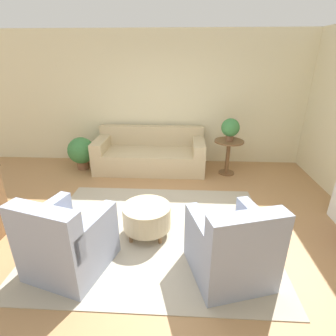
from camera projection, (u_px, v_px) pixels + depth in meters
name	position (u px, v px, depth m)	size (l,w,h in m)	color
ground_plane	(155.00, 232.00, 3.67)	(16.00, 16.00, 0.00)	#AD7F51
wall_back	(167.00, 100.00, 5.74)	(9.58, 0.12, 2.80)	beige
rug	(155.00, 232.00, 3.66)	(3.13, 2.55, 0.01)	#B2A893
couch	(150.00, 155.00, 5.67)	(2.29, 0.97, 0.87)	#C6B289
armchair_left	(66.00, 243.00, 2.89)	(0.98, 1.00, 0.95)	#8E99B2
armchair_right	(232.00, 249.00, 2.80)	(0.98, 1.00, 0.95)	#8E99B2
ottoman_table	(147.00, 216.00, 3.53)	(0.65, 0.65, 0.43)	#C6B289
side_table	(228.00, 151.00, 5.33)	(0.59, 0.59, 0.72)	brown
potted_plant_on_side_table	(230.00, 128.00, 5.15)	(0.36, 0.36, 0.44)	brown
potted_plant_floor	(81.00, 151.00, 5.62)	(0.57, 0.57, 0.70)	brown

